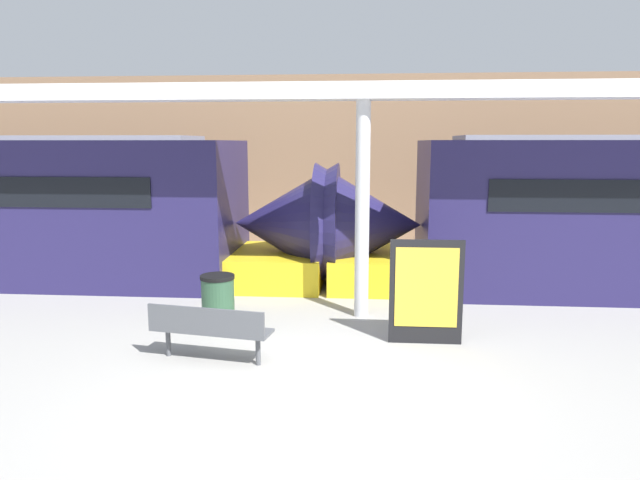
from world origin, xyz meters
TOP-DOWN VIEW (x-y plane):
  - ground_plane at (0.00, 0.00)m, footprint 60.00×60.00m
  - station_wall at (0.00, 10.51)m, footprint 56.00×0.20m
  - bench_near at (-1.42, 0.96)m, footprint 1.78×0.73m
  - trash_bin at (-1.73, 2.61)m, footprint 0.58×0.58m
  - poster_board at (1.67, 1.99)m, footprint 1.11×0.07m
  - support_column_near at (0.68, 3.33)m, footprint 0.25×0.25m
  - canopy_beam at (0.68, 3.33)m, footprint 28.00×0.60m

SIDE VIEW (x-z plane):
  - ground_plane at x=0.00m, z-range 0.00..0.00m
  - trash_bin at x=-1.73m, z-range 0.00..0.87m
  - bench_near at x=-1.42m, z-range 0.10..0.92m
  - poster_board at x=1.67m, z-range 0.01..1.63m
  - support_column_near at x=0.68m, z-range 0.00..3.76m
  - station_wall at x=0.00m, z-range 0.00..5.00m
  - canopy_beam at x=0.68m, z-range 3.76..4.04m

